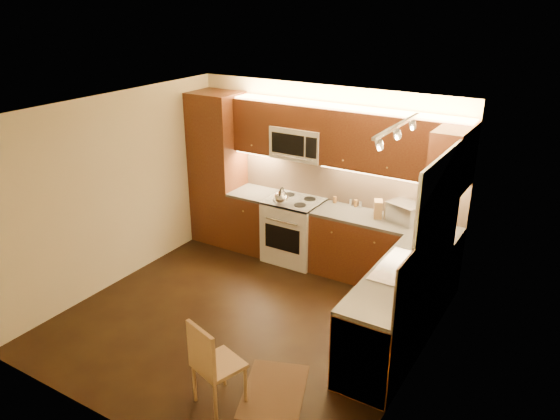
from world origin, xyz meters
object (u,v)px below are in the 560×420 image
Objects in this scene: stove at (294,230)px; dining_chair at (219,363)px; toaster_oven at (404,212)px; knife_block at (378,209)px; kettle at (281,196)px; soap_bottle at (429,257)px; microwave at (300,142)px; sink at (405,263)px.

dining_chair is at bearing -73.02° from stove.
toaster_oven is 1.78× the size of knife_block.
stove is 0.63m from kettle.
microwave is at bearing 136.27° from soap_bottle.
knife_block is at bearing -3.13° from microwave.
microwave is at bearing 147.79° from sink.
kettle reaches higher than knife_block.
toaster_oven is 0.46× the size of dining_chair.
sink is 1.32m from toaster_oven.
knife_block is (-0.34, -0.05, -0.01)m from toaster_oven.
stove is 1.21× the size of microwave.
stove is at bearing 150.64° from sink.
toaster_oven is 1.18m from soap_bottle.
microwave is 2.52m from soap_bottle.
sink is 3.71× the size of knife_block.
sink is at bearing -32.21° from microwave.
toaster_oven is (-0.45, 1.24, 0.05)m from sink.
knife_block is (1.29, 0.29, -0.03)m from kettle.
sink is (2.00, -1.12, 0.52)m from stove.
stove is at bearing 124.19° from dining_chair.
stove is at bearing 158.91° from knife_block.
kettle is 0.59× the size of toaster_oven.
stove is 5.59× the size of soap_bottle.
kettle is 1.67m from toaster_oven.
kettle is at bearing 168.48° from knife_block.
kettle is 1.48× the size of soap_bottle.
stove is 2.35m from sink.
sink is 2.26m from kettle.
sink is at bearing 76.26° from dining_chair.
knife_block reaches higher than sink.
sink is at bearing -51.66° from toaster_oven.
stove reaches higher than dining_chair.
kettle is (-0.08, -0.36, -0.68)m from microwave.
sink is at bearing -145.00° from soap_bottle.
stove is 3.97× the size of knife_block.
toaster_oven reaches higher than sink.
dining_chair is at bearing -140.52° from soap_bottle.
knife_block reaches higher than stove.
microwave is 2.48m from sink.
soap_bottle is at bearing -24.81° from microwave.
sink is 1.43m from knife_block.
dining_chair is (-1.10, -1.83, -0.52)m from sink.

